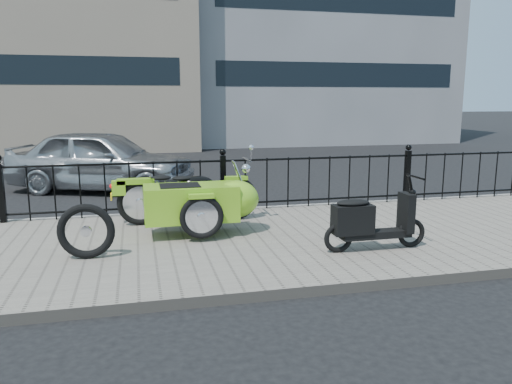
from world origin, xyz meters
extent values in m
plane|color=black|center=(0.00, 0.00, 0.00)|extent=(120.00, 120.00, 0.00)
cube|color=slate|center=(0.00, -0.50, 0.06)|extent=(30.00, 3.80, 0.12)
cube|color=gray|center=(0.00, 1.44, 0.06)|extent=(30.00, 0.10, 0.12)
cylinder|color=black|center=(0.00, 1.30, 0.99)|extent=(14.00, 0.04, 0.04)
cylinder|color=black|center=(0.00, 1.30, 0.24)|extent=(14.00, 0.04, 0.04)
cube|color=black|center=(-3.50, 1.30, 0.60)|extent=(0.09, 0.09, 0.96)
cube|color=black|center=(0.00, 1.30, 0.60)|extent=(0.09, 0.09, 0.96)
sphere|color=black|center=(0.00, 1.30, 1.14)|extent=(0.11, 0.11, 0.11)
cube|color=black|center=(3.50, 1.30, 0.60)|extent=(0.09, 0.09, 0.96)
sphere|color=black|center=(3.50, 1.30, 1.14)|extent=(0.11, 0.11, 0.11)
cube|color=black|center=(7.00, 13.02, 3.00)|extent=(10.50, 0.06, 1.00)
torus|color=black|center=(0.09, 0.62, 0.46)|extent=(0.69, 0.09, 0.69)
torus|color=black|center=(-1.41, 0.62, 0.46)|extent=(0.69, 0.09, 0.69)
torus|color=black|center=(-0.61, -0.52, 0.46)|extent=(0.60, 0.08, 0.60)
cube|color=gray|center=(-0.66, 0.62, 0.48)|extent=(0.34, 0.22, 0.24)
cylinder|color=black|center=(-0.66, 0.62, 0.41)|extent=(1.40, 0.04, 0.04)
ellipsoid|color=black|center=(-0.54, 0.62, 0.72)|extent=(0.54, 0.29, 0.26)
cylinder|color=silver|center=(0.27, 0.62, 1.08)|extent=(0.03, 0.56, 0.03)
cylinder|color=silver|center=(0.15, 0.62, 0.77)|extent=(0.25, 0.04, 0.59)
sphere|color=silver|center=(0.25, 0.62, 0.95)|extent=(0.15, 0.15, 0.15)
cube|color=#80C321|center=(0.09, 0.62, 0.79)|extent=(0.36, 0.12, 0.06)
cube|color=#80C321|center=(-1.46, 0.62, 0.80)|extent=(0.55, 0.16, 0.08)
ellipsoid|color=black|center=(-0.76, 0.62, 0.82)|extent=(0.31, 0.22, 0.08)
ellipsoid|color=black|center=(-1.08, 0.62, 0.84)|extent=(0.31, 0.22, 0.08)
sphere|color=red|center=(-1.81, 0.62, 0.74)|extent=(0.07, 0.07, 0.07)
cube|color=yellow|center=(-1.83, 0.72, 0.56)|extent=(0.02, 0.14, 0.10)
cube|color=#80C321|center=(-0.71, -0.13, 0.59)|extent=(1.30, 0.62, 0.50)
ellipsoid|color=#80C321|center=(-0.06, -0.13, 0.61)|extent=(0.65, 0.60, 0.54)
cube|color=black|center=(-0.86, -0.13, 0.82)|extent=(0.55, 0.43, 0.06)
cube|color=#80C321|center=(-0.61, -0.52, 0.76)|extent=(0.34, 0.11, 0.06)
torus|color=black|center=(2.03, -1.38, 0.31)|extent=(0.38, 0.07, 0.38)
torus|color=black|center=(1.01, -1.38, 0.31)|extent=(0.38, 0.07, 0.38)
cube|color=black|center=(1.52, -1.38, 0.32)|extent=(0.93, 0.20, 0.09)
cube|color=black|center=(1.19, -1.38, 0.54)|extent=(0.51, 0.24, 0.37)
ellipsoid|color=black|center=(1.19, -1.38, 0.75)|extent=(0.43, 0.22, 0.08)
cube|color=black|center=(1.94, -1.38, 0.58)|extent=(0.11, 0.28, 0.51)
cylinder|color=black|center=(2.00, -1.38, 0.86)|extent=(0.14, 0.04, 0.41)
cylinder|color=black|center=(2.04, -1.38, 1.05)|extent=(0.03, 0.41, 0.03)
torus|color=black|center=(-2.06, -0.90, 0.46)|extent=(0.69, 0.14, 0.68)
imported|color=#A4A6AA|center=(-2.18, 4.42, 0.69)|extent=(4.37, 3.04, 1.38)
camera|label=1|loc=(-1.42, -7.03, 2.05)|focal=35.00mm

